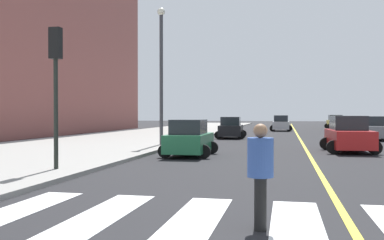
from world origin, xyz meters
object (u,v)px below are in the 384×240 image
(car_silver_fourth, at_px, (281,124))
(car_yellow_sixth, at_px, (335,122))
(traffic_light_far_corner, at_px, (56,69))
(car_gray_second, at_px, (373,129))
(street_lamp, at_px, (161,64))
(car_green_third, at_px, (189,139))
(pedestrian_crossing, at_px, (260,171))
(car_red_nearest, at_px, (349,135))
(car_black_fifth, at_px, (231,128))

(car_silver_fourth, distance_m, car_yellow_sixth, 10.97)
(car_yellow_sixth, xyz_separation_m, traffic_light_far_corner, (-13.44, -45.21, 2.53))
(car_gray_second, height_order, street_lamp, street_lamp)
(car_green_third, bearing_deg, traffic_light_far_corner, -114.84)
(car_silver_fourth, height_order, street_lamp, street_lamp)
(pedestrian_crossing, bearing_deg, car_yellow_sixth, -12.29)
(car_red_nearest, distance_m, car_black_fifth, 13.08)
(car_green_third, bearing_deg, car_silver_fourth, 82.09)
(car_gray_second, height_order, pedestrian_crossing, pedestrian_crossing)
(car_silver_fourth, xyz_separation_m, street_lamp, (-6.54, -24.98, 3.94))
(car_gray_second, bearing_deg, car_silver_fourth, -66.31)
(car_yellow_sixth, bearing_deg, street_lamp, 66.56)
(car_black_fifth, bearing_deg, car_red_nearest, -58.79)
(car_gray_second, relative_size, car_black_fifth, 1.02)
(car_yellow_sixth, bearing_deg, car_black_fifth, 64.67)
(traffic_light_far_corner, bearing_deg, car_black_fifth, 81.69)
(car_gray_second, xyz_separation_m, car_silver_fourth, (-6.69, 15.47, 0.00))
(car_yellow_sixth, distance_m, pedestrian_crossing, 51.21)
(car_gray_second, height_order, car_yellow_sixth, car_yellow_sixth)
(car_gray_second, relative_size, car_silver_fourth, 1.00)
(car_green_third, bearing_deg, pedestrian_crossing, -73.06)
(car_silver_fourth, distance_m, street_lamp, 26.12)
(car_black_fifth, bearing_deg, traffic_light_far_corner, -100.71)
(car_black_fifth, xyz_separation_m, pedestrian_crossing, (3.71, -26.75, 0.19))
(street_lamp, bearing_deg, car_yellow_sixth, 68.60)
(car_gray_second, height_order, car_green_third, car_gray_second)
(car_red_nearest, bearing_deg, car_green_third, 23.89)
(car_silver_fourth, bearing_deg, car_red_nearest, -82.41)
(car_silver_fourth, xyz_separation_m, pedestrian_crossing, (0.03, -42.07, 0.17))
(traffic_light_far_corner, bearing_deg, street_lamp, 88.83)
(car_green_third, bearing_deg, car_gray_second, 53.33)
(car_green_third, xyz_separation_m, traffic_light_far_corner, (-2.95, -6.57, 2.57))
(car_green_third, xyz_separation_m, car_black_fifth, (0.14, 14.60, 0.01))
(car_green_third, distance_m, traffic_light_far_corner, 7.65)
(traffic_light_far_corner, bearing_deg, car_red_nearest, 44.86)
(traffic_light_far_corner, height_order, pedestrian_crossing, traffic_light_far_corner)
(car_green_third, relative_size, street_lamp, 0.47)
(street_lamp, bearing_deg, traffic_light_far_corner, -91.17)
(car_green_third, distance_m, street_lamp, 6.89)
(car_yellow_sixth, bearing_deg, car_gray_second, 88.01)
(car_silver_fourth, height_order, pedestrian_crossing, pedestrian_crossing)
(car_gray_second, bearing_deg, street_lamp, 36.03)
(car_red_nearest, bearing_deg, car_gray_second, -109.04)
(car_gray_second, xyz_separation_m, traffic_light_far_corner, (-13.46, -21.02, 2.54))
(traffic_light_far_corner, bearing_deg, pedestrian_crossing, -39.34)
(car_gray_second, distance_m, traffic_light_far_corner, 25.09)
(car_black_fifth, relative_size, street_lamp, 0.48)
(car_silver_fourth, relative_size, street_lamp, 0.49)
(car_green_third, height_order, car_silver_fourth, car_silver_fourth)
(car_black_fifth, distance_m, traffic_light_far_corner, 21.55)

